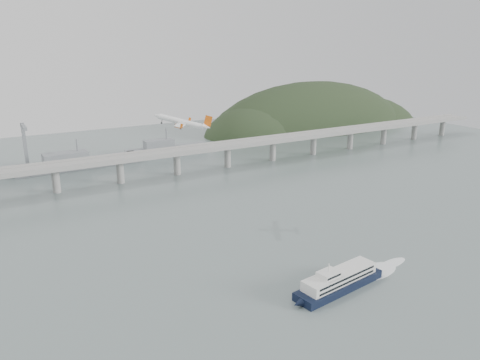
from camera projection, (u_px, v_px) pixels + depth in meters
ground at (295, 276)px, 233.98m from camera, size 900.00×900.00×0.00m
bridge at (153, 158)px, 394.27m from camera, size 800.00×22.00×23.90m
headland at (318, 139)px, 650.86m from camera, size 365.00×155.00×156.00m
ferry at (339, 281)px, 221.30m from camera, size 82.45×22.35×15.58m
airliner at (183, 122)px, 270.73m from camera, size 30.72×29.19×10.67m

